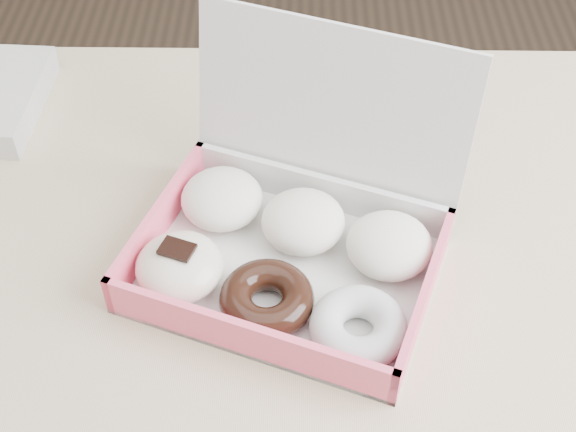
{
  "coord_description": "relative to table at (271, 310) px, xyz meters",
  "views": [
    {
      "loc": [
        0.03,
        -0.55,
        1.41
      ],
      "look_at": [
        0.02,
        -0.0,
        0.83
      ],
      "focal_mm": 50.0,
      "sensor_mm": 36.0,
      "label": 1
    }
  ],
  "objects": [
    {
      "name": "table",
      "position": [
        0.0,
        0.0,
        0.0
      ],
      "size": [
        1.2,
        0.8,
        0.75
      ],
      "color": "tan",
      "rests_on": "ground"
    },
    {
      "name": "donut_box",
      "position": [
        0.02,
        0.0,
        0.11
      ],
      "size": [
        0.37,
        0.35,
        0.22
      ],
      "rotation": [
        0.0,
        0.0,
        -0.35
      ],
      "color": "silver",
      "rests_on": "table"
    }
  ]
}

